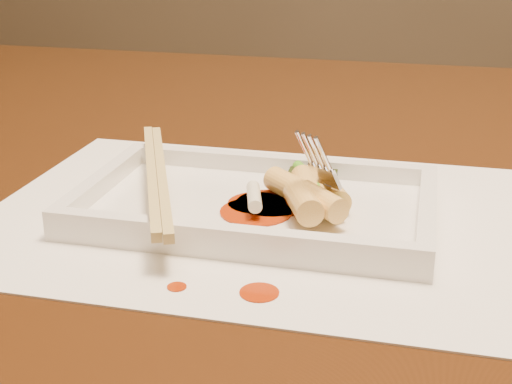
% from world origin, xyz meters
% --- Properties ---
extents(table, '(1.40, 0.90, 0.75)m').
position_xyz_m(table, '(0.00, 0.00, 0.65)').
color(table, black).
rests_on(table, ground).
extents(placemat, '(0.40, 0.30, 0.00)m').
position_xyz_m(placemat, '(-0.02, -0.17, 0.75)').
color(placemat, white).
rests_on(placemat, table).
extents(sauce_splatter_a, '(0.02, 0.02, 0.00)m').
position_xyz_m(sauce_splatter_a, '(0.01, -0.29, 0.75)').
color(sauce_splatter_a, '#A22904').
rests_on(sauce_splatter_a, placemat).
extents(sauce_splatter_b, '(0.01, 0.01, 0.00)m').
position_xyz_m(sauce_splatter_b, '(-0.04, -0.29, 0.75)').
color(sauce_splatter_b, '#A22904').
rests_on(sauce_splatter_b, placemat).
extents(plate_base, '(0.26, 0.16, 0.01)m').
position_xyz_m(plate_base, '(-0.02, -0.17, 0.76)').
color(plate_base, white).
rests_on(plate_base, placemat).
extents(plate_rim_far, '(0.26, 0.01, 0.01)m').
position_xyz_m(plate_rim_far, '(-0.02, -0.10, 0.77)').
color(plate_rim_far, white).
rests_on(plate_rim_far, plate_base).
extents(plate_rim_near, '(0.26, 0.01, 0.01)m').
position_xyz_m(plate_rim_near, '(-0.02, -0.24, 0.77)').
color(plate_rim_near, white).
rests_on(plate_rim_near, plate_base).
extents(plate_rim_left, '(0.01, 0.14, 0.01)m').
position_xyz_m(plate_rim_left, '(-0.14, -0.17, 0.77)').
color(plate_rim_left, white).
rests_on(plate_rim_left, plate_base).
extents(plate_rim_right, '(0.01, 0.14, 0.01)m').
position_xyz_m(plate_rim_right, '(0.11, -0.17, 0.77)').
color(plate_rim_right, white).
rests_on(plate_rim_right, plate_base).
extents(veg_piece, '(0.04, 0.03, 0.01)m').
position_xyz_m(veg_piece, '(0.02, -0.13, 0.77)').
color(veg_piece, black).
rests_on(veg_piece, plate_base).
extents(scallion_white, '(0.02, 0.04, 0.01)m').
position_xyz_m(scallion_white, '(-0.02, -0.18, 0.77)').
color(scallion_white, '#EAEACC').
rests_on(scallion_white, plate_base).
extents(scallion_green, '(0.05, 0.08, 0.01)m').
position_xyz_m(scallion_green, '(0.02, -0.15, 0.77)').
color(scallion_green, '#419B19').
rests_on(scallion_green, plate_base).
extents(chopstick_a, '(0.10, 0.22, 0.01)m').
position_xyz_m(chopstick_a, '(-0.10, -0.17, 0.78)').
color(chopstick_a, tan).
rests_on(chopstick_a, plate_rim_near).
extents(chopstick_b, '(0.10, 0.22, 0.01)m').
position_xyz_m(chopstick_b, '(-0.09, -0.17, 0.78)').
color(chopstick_b, tan).
rests_on(chopstick_b, plate_rim_near).
extents(fork, '(0.09, 0.10, 0.14)m').
position_xyz_m(fork, '(0.05, -0.15, 0.83)').
color(fork, silver).
rests_on(fork, plate_base).
extents(sauce_blob_0, '(0.05, 0.05, 0.00)m').
position_xyz_m(sauce_blob_0, '(-0.01, -0.17, 0.76)').
color(sauce_blob_0, '#A22904').
rests_on(sauce_blob_0, plate_base).
extents(sauce_blob_1, '(0.05, 0.05, 0.00)m').
position_xyz_m(sauce_blob_1, '(-0.01, -0.19, 0.76)').
color(sauce_blob_1, '#A22904').
rests_on(sauce_blob_1, plate_base).
extents(sauce_blob_2, '(0.04, 0.04, 0.00)m').
position_xyz_m(sauce_blob_2, '(-0.02, -0.17, 0.76)').
color(sauce_blob_2, '#A22904').
rests_on(sauce_blob_2, plate_base).
extents(rice_cake_0, '(0.03, 0.05, 0.02)m').
position_xyz_m(rice_cake_0, '(0.02, -0.15, 0.77)').
color(rice_cake_0, '#FDDD76').
rests_on(rice_cake_0, plate_base).
extents(rice_cake_1, '(0.05, 0.04, 0.02)m').
position_xyz_m(rice_cake_1, '(0.03, -0.18, 0.77)').
color(rice_cake_1, '#FDDD76').
rests_on(rice_cake_1, plate_base).
extents(rice_cake_2, '(0.03, 0.05, 0.02)m').
position_xyz_m(rice_cake_2, '(0.02, -0.20, 0.78)').
color(rice_cake_2, '#FDDD76').
rests_on(rice_cake_2, plate_base).
extents(rice_cake_3, '(0.05, 0.05, 0.02)m').
position_xyz_m(rice_cake_3, '(0.01, -0.16, 0.77)').
color(rice_cake_3, '#FDDD76').
rests_on(rice_cake_3, plate_base).
extents(rice_cake_4, '(0.03, 0.04, 0.02)m').
position_xyz_m(rice_cake_4, '(0.04, -0.16, 0.77)').
color(rice_cake_4, '#FDDD76').
rests_on(rice_cake_4, plate_base).
extents(rice_cake_5, '(0.04, 0.04, 0.02)m').
position_xyz_m(rice_cake_5, '(0.03, -0.19, 0.78)').
color(rice_cake_5, '#FDDD76').
rests_on(rice_cake_5, plate_base).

